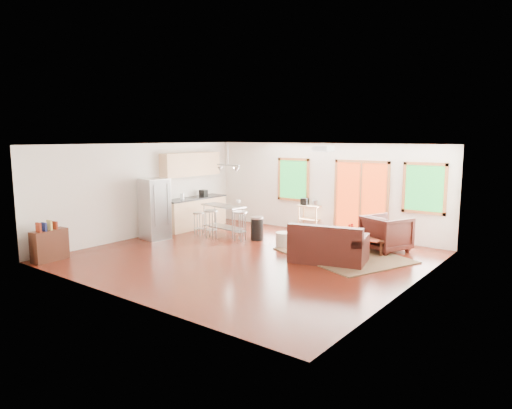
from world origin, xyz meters
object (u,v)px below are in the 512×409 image
Objects in this scene: armchair at (386,232)px; refrigerator at (155,209)px; coffee_table at (367,239)px; kitchen_cart at (309,209)px; loveseat at (328,247)px; ottoman at (335,239)px; rug at (343,255)px; island at (223,214)px.

refrigerator is at bearing 47.48° from armchair.
coffee_table is 2.76m from kitchen_cart.
kitchen_cart is (-2.07, 2.63, 0.33)m from loveseat.
kitchen_cart is (-2.40, 1.32, 0.35)m from coffee_table.
ottoman is at bearing -38.67° from kitchen_cart.
coffee_table is 1.06× the size of armchair.
refrigerator reaches higher than rug.
island is 2.54m from kitchen_cart.
loveseat is 4.99m from refrigerator.
refrigerator is at bearing -152.87° from ottoman.
coffee_table is 0.62× the size of refrigerator.
armchair reaches higher than loveseat.
rug is 1.31m from armchair.
rug is at bearing 74.39° from loveseat.
island is at bearing 35.22° from armchair.
refrigerator is 1.93m from island.
kitchen_cart reaches higher than coffee_table.
rug is 1.67× the size of refrigerator.
loveseat is (-0.02, -0.70, 0.33)m from rug.
kitchen_cart is (2.83, 3.41, -0.16)m from refrigerator.
kitchen_cart is at bearing 114.38° from loveseat.
kitchen_cart is at bearing 141.33° from ottoman.
refrigerator reaches higher than island.
ottoman is 0.34× the size of refrigerator.
loveseat is 1.36m from coffee_table.
ottoman is 4.91m from refrigerator.
ottoman is at bearing 172.49° from coffee_table.
rug is 5.21m from refrigerator.
rug is 0.96m from ottoman.
island is (-3.23, -0.65, 0.40)m from ottoman.
refrigerator is 1.68× the size of kitchen_cart.
rug is 2.00× the size of island.
loveseat is at bearing 92.62° from armchair.
refrigerator is (-4.90, -0.78, 0.48)m from loveseat.
refrigerator is (-5.24, -2.10, 0.51)m from coffee_table.
armchair reaches higher than ottoman.
coffee_table reaches higher than rug.
coffee_table is 0.74× the size of island.
coffee_table is at bearing 7.35° from island.
coffee_table is at bearing 62.93° from rug.
kitchen_cart is (-1.49, 1.20, 0.49)m from ottoman.
coffee_table is at bearing -7.51° from ottoman.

